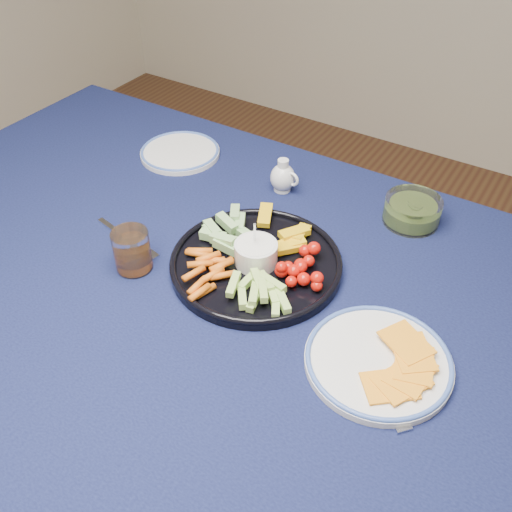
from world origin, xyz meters
The scene contains 9 objects.
dining_table centered at (0.00, 0.00, 0.66)m, with size 1.67×1.07×0.75m.
crudite_platter centered at (0.03, 0.09, 0.76)m, with size 0.33×0.33×0.11m.
creamer_pitcher centered at (-0.06, 0.35, 0.78)m, with size 0.07×0.06×0.08m.
pickle_bowl centered at (0.23, 0.39, 0.77)m, with size 0.12×0.12×0.05m.
cheese_plate centered at (0.32, 0.00, 0.76)m, with size 0.24×0.24×0.03m.
juice_tumbler centered at (-0.17, -0.03, 0.78)m, with size 0.07×0.07×0.08m.
fork_left centered at (-0.22, 0.02, 0.75)m, with size 0.18×0.05×0.00m.
fork_right centered at (0.35, -0.04, 0.75)m, with size 0.15×0.14×0.00m.
side_plate_extra centered at (-0.35, 0.35, 0.75)m, with size 0.19×0.19×0.02m.
Camera 1 is at (0.47, -0.59, 1.47)m, focal length 40.00 mm.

